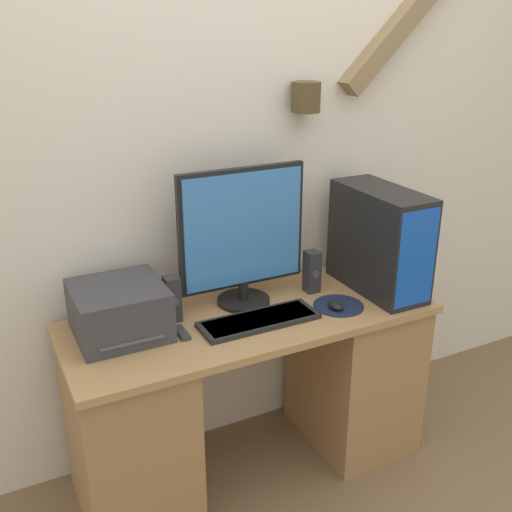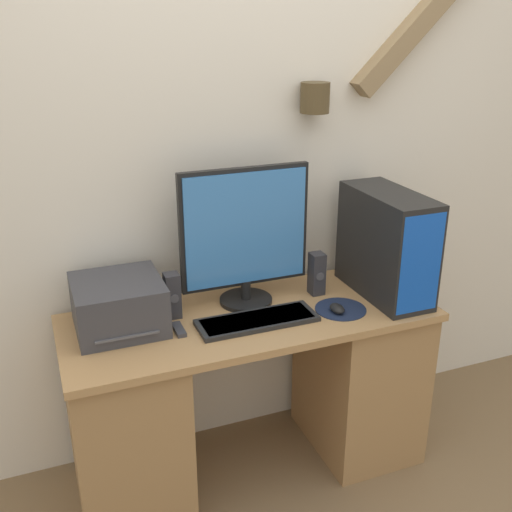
# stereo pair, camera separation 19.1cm
# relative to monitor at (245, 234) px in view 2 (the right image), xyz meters

# --- Properties ---
(ground_plane) EXTENTS (12.00, 12.00, 0.00)m
(ground_plane) POSITION_rel_monitor_xyz_m (-0.02, -0.39, -1.03)
(ground_plane) COLOR brown
(wall_back) EXTENTS (6.40, 0.17, 2.77)m
(wall_back) POSITION_rel_monitor_xyz_m (-0.02, 0.22, 0.33)
(wall_back) COLOR silver
(wall_back) RESTS_ON ground_plane
(desk) EXTENTS (1.44, 0.56, 0.74)m
(desk) POSITION_rel_monitor_xyz_m (-0.02, -0.12, -0.65)
(desk) COLOR tan
(desk) RESTS_ON ground_plane
(monitor) EXTENTS (0.52, 0.21, 0.55)m
(monitor) POSITION_rel_monitor_xyz_m (0.00, 0.00, 0.00)
(monitor) COLOR black
(monitor) RESTS_ON desk
(keyboard) EXTENTS (0.46, 0.16, 0.02)m
(keyboard) POSITION_rel_monitor_xyz_m (-0.03, -0.19, -0.28)
(keyboard) COLOR black
(keyboard) RESTS_ON desk
(mousepad) EXTENTS (0.20, 0.20, 0.00)m
(mousepad) POSITION_rel_monitor_xyz_m (0.32, -0.21, -0.29)
(mousepad) COLOR #19233D
(mousepad) RESTS_ON desk
(mouse) EXTENTS (0.05, 0.08, 0.03)m
(mouse) POSITION_rel_monitor_xyz_m (0.30, -0.23, -0.27)
(mouse) COLOR black
(mouse) RESTS_ON mousepad
(computer_tower) EXTENTS (0.20, 0.47, 0.43)m
(computer_tower) POSITION_rel_monitor_xyz_m (0.56, -0.13, -0.07)
(computer_tower) COLOR black
(computer_tower) RESTS_ON desk
(printer) EXTENTS (0.32, 0.33, 0.19)m
(printer) POSITION_rel_monitor_xyz_m (-0.51, -0.03, -0.20)
(printer) COLOR #38383D
(printer) RESTS_ON desk
(speaker_left) EXTENTS (0.06, 0.06, 0.18)m
(speaker_left) POSITION_rel_monitor_xyz_m (-0.30, -0.02, -0.20)
(speaker_left) COLOR #2D2D33
(speaker_left) RESTS_ON desk
(speaker_right) EXTENTS (0.06, 0.06, 0.18)m
(speaker_right) POSITION_rel_monitor_xyz_m (0.30, -0.04, -0.20)
(speaker_right) COLOR #2D2D33
(speaker_right) RESTS_ON desk
(remote_control) EXTENTS (0.03, 0.10, 0.02)m
(remote_control) POSITION_rel_monitor_xyz_m (-0.32, -0.14, -0.28)
(remote_control) COLOR #38383D
(remote_control) RESTS_ON desk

